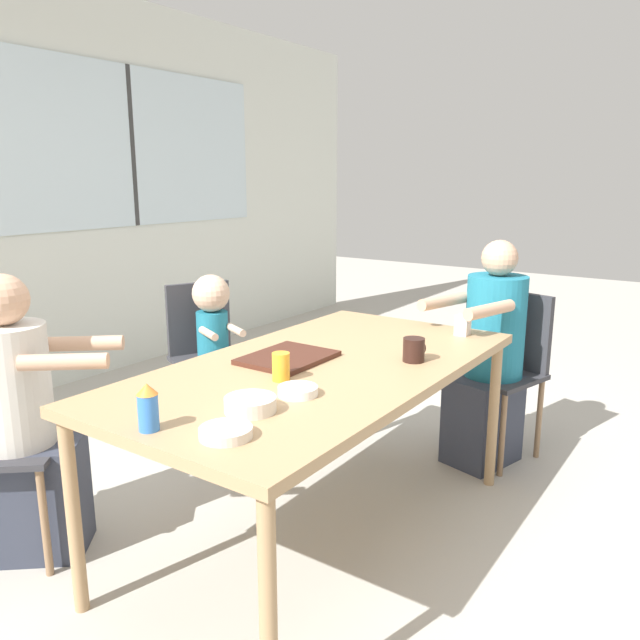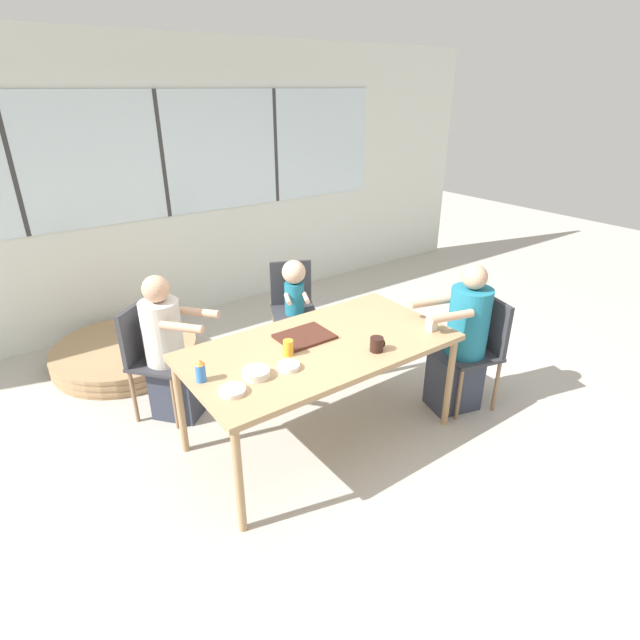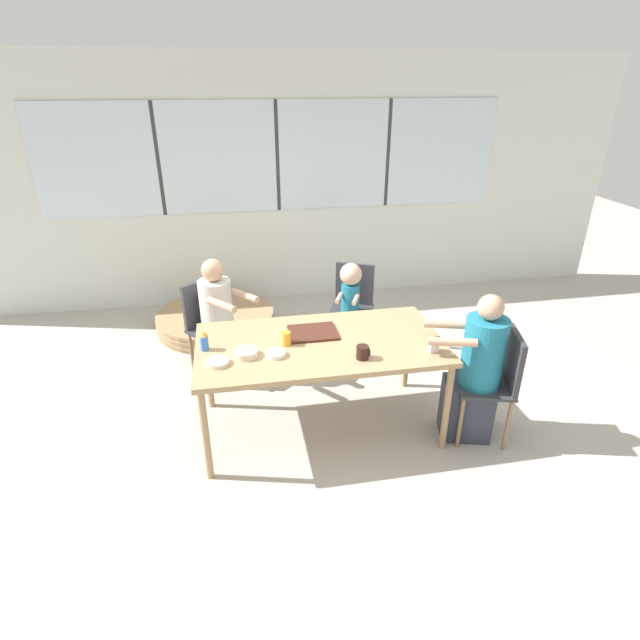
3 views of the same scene
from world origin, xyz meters
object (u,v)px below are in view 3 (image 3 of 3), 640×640
chair_for_man_blue_shirt (209,320)px  person_toddler (350,309)px  person_woman_green_shirt (475,375)px  sippy_cup (204,341)px  bowl_white_shallow (276,354)px  chair_for_toddler (353,300)px  juice_glass (286,339)px  milk_carton_small (433,346)px  person_man_blue_shirt (220,326)px  folded_table_stack (216,320)px  coffee_mug (363,352)px  bowl_cereal (218,362)px  bowl_fruit (246,353)px  chair_for_woman_green_shirt (498,376)px

chair_for_man_blue_shirt → person_toddler: size_ratio=0.92×
chair_for_man_blue_shirt → person_woman_green_shirt: person_woman_green_shirt is taller
chair_for_man_blue_shirt → sippy_cup: (0.01, -0.98, 0.30)m
sippy_cup → bowl_white_shallow: sippy_cup is taller
chair_for_toddler → juice_glass: chair_for_toddler is taller
milk_carton_small → bowl_white_shallow: bearing=172.8°
person_man_blue_shirt → folded_table_stack: 1.14m
coffee_mug → folded_table_stack: 2.58m
bowl_cereal → bowl_fruit: (0.19, 0.08, 0.01)m
milk_carton_small → chair_for_man_blue_shirt: bearing=141.2°
person_man_blue_shirt → milk_carton_small: 1.93m
chair_for_man_blue_shirt → person_man_blue_shirt: person_man_blue_shirt is taller
bowl_cereal → bowl_fruit: 0.21m
sippy_cup → bowl_fruit: 0.32m
folded_table_stack → sippy_cup: bearing=-90.2°
person_man_blue_shirt → folded_table_stack: person_man_blue_shirt is taller
sippy_cup → bowl_cereal: 0.25m
coffee_mug → sippy_cup: bearing=163.4°
chair_for_woman_green_shirt → chair_for_toddler: size_ratio=1.00×
person_toddler → sippy_cup: (-1.32, -1.03, 0.33)m
person_man_blue_shirt → bowl_white_shallow: (0.40, -1.03, 0.26)m
chair_for_toddler → bowl_cereal: chair_for_toddler is taller
folded_table_stack → chair_for_man_blue_shirt: bearing=-91.4°
person_woman_green_shirt → milk_carton_small: person_woman_green_shirt is taller
chair_for_toddler → person_woman_green_shirt: (0.57, -1.51, -0.00)m
chair_for_man_blue_shirt → sippy_cup: size_ratio=6.14×
chair_for_toddler → coffee_mug: size_ratio=9.21×
bowl_white_shallow → bowl_fruit: bowl_fruit is taller
chair_for_woman_green_shirt → juice_glass: bearing=92.4°
juice_glass → milk_carton_small: juice_glass is taller
chair_for_toddler → bowl_fruit: (-1.10, -1.31, 0.25)m
chair_for_toddler → coffee_mug: 1.55m
sippy_cup → bowl_cereal: bearing=-67.7°
milk_carton_small → bowl_cereal: size_ratio=0.62×
person_woman_green_shirt → chair_for_toddler: bearing=35.9°
person_woman_green_shirt → bowl_cereal: (-1.86, 0.12, 0.25)m
chair_for_man_blue_shirt → juice_glass: size_ratio=8.50×
chair_for_man_blue_shirt → milk_carton_small: chair_for_man_blue_shirt is taller
sippy_cup → chair_for_toddler: bearing=40.2°
person_woman_green_shirt → bowl_fruit: bearing=98.6°
person_woman_green_shirt → milk_carton_small: size_ratio=12.35×
person_woman_green_shirt → coffee_mug: person_woman_green_shirt is taller
person_man_blue_shirt → bowl_fruit: bearing=61.1°
chair_for_toddler → sippy_cup: 1.84m
chair_for_toddler → milk_carton_small: size_ratio=9.28×
milk_carton_small → folded_table_stack: (-1.59, 2.22, -0.72)m
chair_for_woman_green_shirt → person_man_blue_shirt: (-2.02, 1.24, -0.01)m
chair_for_woman_green_shirt → bowl_cereal: size_ratio=5.74×
folded_table_stack → bowl_cereal: bearing=-87.8°
bowl_white_shallow → chair_for_toddler: bearing=56.5°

